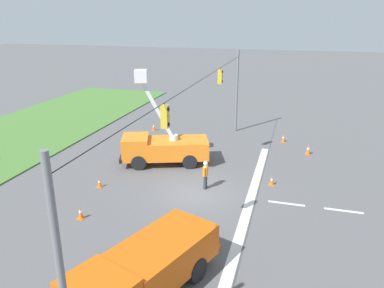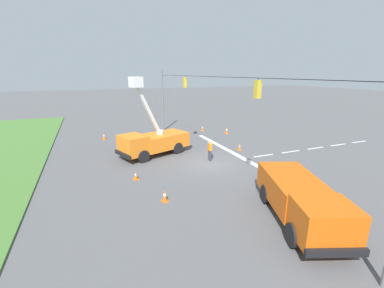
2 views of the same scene
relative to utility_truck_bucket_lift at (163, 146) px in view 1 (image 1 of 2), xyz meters
name	(u,v)px [view 1 (image 1 of 2)]	position (x,y,z in m)	size (l,w,h in m)	color
ground_plane	(198,192)	(-3.80, -3.61, -1.31)	(200.00, 200.00, 0.00)	#565659
lane_markings	(277,202)	(-3.80, -8.17, -1.30)	(17.60, 15.25, 0.01)	silver
signal_gantry	(199,123)	(-3.79, -3.61, 2.94)	(26.20, 0.33, 7.20)	slate
utility_truck_bucket_lift	(163,146)	(0.00, 0.00, 0.00)	(4.31, 6.53, 6.58)	orange
utility_truck_support_near	(145,269)	(-12.65, -3.93, -0.14)	(6.83, 4.45, 2.01)	#D6560F
road_worker	(205,173)	(-3.17, -3.87, -0.31)	(0.65, 0.26, 1.77)	#383842
traffic_cone_foreground_left	(154,127)	(7.22, 3.53, -0.95)	(0.36, 0.36, 0.72)	orange
traffic_cone_foreground_right	(99,183)	(-4.74, 2.39, -1.02)	(0.36, 0.36, 0.60)	orange
traffic_cone_mid_left	(283,138)	(7.13, -7.95, -0.98)	(0.36, 0.36, 0.68)	orange
traffic_cone_mid_right	(272,180)	(-1.57, -7.70, -1.01)	(0.36, 0.36, 0.63)	orange
traffic_cone_near_bucket	(217,241)	(-8.89, -5.82, -1.01)	(0.36, 0.36, 0.61)	orange
traffic_cone_lane_edge_a	(308,149)	(4.64, -9.89, -0.90)	(0.36, 0.36, 0.82)	orange
traffic_cone_lane_edge_b	(81,213)	(-8.37, 1.46, -0.97)	(0.36, 0.36, 0.68)	orange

